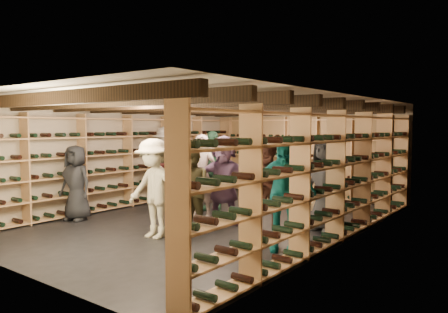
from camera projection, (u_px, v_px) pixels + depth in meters
ground at (213, 220)px, 8.78m from camera, size 8.00×8.00×0.00m
walls at (213, 161)px, 8.70m from camera, size 5.52×8.02×2.40m
ceiling at (213, 100)px, 8.61m from camera, size 5.50×8.00×0.01m
ceiling_joists at (213, 107)px, 8.62m from camera, size 5.40×7.12×0.18m
wine_rack_left at (128, 161)px, 10.26m from camera, size 0.32×7.50×2.15m
wine_rack_right at (335, 176)px, 7.15m from camera, size 0.32×7.50×2.15m
wine_rack_back at (302, 156)px, 11.75m from camera, size 4.70×0.30×2.15m
crate_stack_left at (272, 194)px, 10.58m from camera, size 0.58×0.47×0.51m
crate_stack_right at (325, 195)px, 9.79m from camera, size 0.56×0.44×0.68m
crate_loose at (301, 201)px, 10.45m from camera, size 0.54×0.40×0.17m
person_0 at (76, 183)px, 8.72m from camera, size 0.81×0.60×1.51m
person_2 at (192, 188)px, 7.97m from camera, size 0.81×0.67×1.51m
person_3 at (154, 189)px, 7.34m from camera, size 1.10×0.65×1.68m
person_4 at (283, 194)px, 6.58m from camera, size 1.09×0.78×1.72m
person_5 at (181, 170)px, 9.96m from camera, size 1.65×0.54×1.78m
person_7 at (202, 176)px, 8.99m from camera, size 0.71×0.55×1.72m
person_8 at (270, 186)px, 7.64m from camera, size 1.01×0.92×1.68m
person_9 at (168, 166)px, 10.37m from camera, size 1.38×1.04×1.90m
person_10 at (212, 170)px, 9.81m from camera, size 1.13×0.79×1.78m
person_11 at (223, 180)px, 8.39m from camera, size 1.65×1.13×1.71m
person_12 at (326, 184)px, 7.81m from camera, size 0.97×0.78×1.71m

